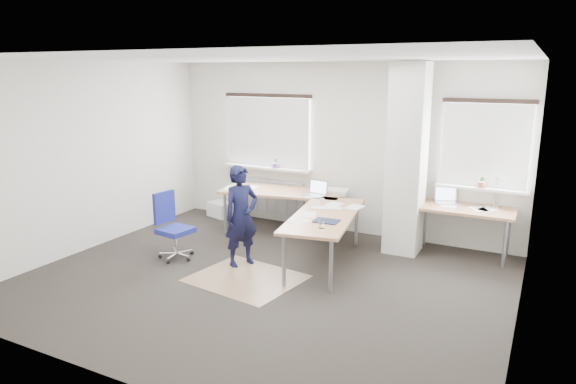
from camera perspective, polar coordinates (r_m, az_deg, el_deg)
The scene contains 8 objects.
ground at distance 6.76m, azimuth -2.76°, elevation -9.79°, with size 6.00×6.00×0.00m, color black.
room_shell at distance 6.60m, azimuth 0.43°, elevation 5.43°, with size 6.04×5.04×2.82m.
floor_mat at distance 6.83m, azimuth -4.67°, elevation -9.54°, with size 1.35×1.14×0.01m, color #88674A.
white_crate at distance 9.65m, azimuth -7.51°, elevation -1.92°, with size 0.45×0.32×0.27m, color white.
desk_main at distance 7.76m, azimuth 1.83°, elevation -1.31°, with size 2.82×2.63×0.96m.
desk_side at distance 7.86m, azimuth 19.03°, elevation -1.93°, with size 1.40×0.71×1.22m.
task_chair at distance 7.61m, azimuth -12.53°, elevation -5.26°, with size 0.53×0.52×0.97m.
person at distance 7.09m, azimuth -5.21°, elevation -2.68°, with size 0.51×0.34×1.41m, color black.
Camera 1 is at (3.13, -5.38, 2.65)m, focal length 32.00 mm.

